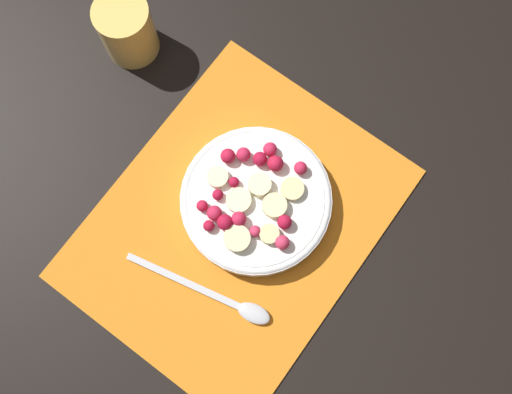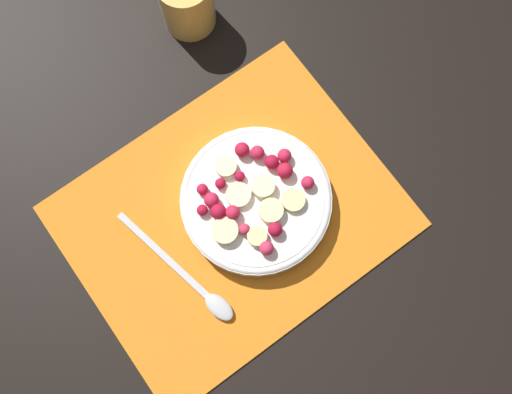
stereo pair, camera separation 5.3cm
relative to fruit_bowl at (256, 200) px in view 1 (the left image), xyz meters
name	(u,v)px [view 1 (the left image)]	position (x,y,z in m)	size (l,w,h in m)	color
ground_plane	(237,223)	(0.04, -0.01, -0.02)	(3.00, 3.00, 0.00)	black
placemat	(236,223)	(0.04, -0.01, -0.02)	(0.43, 0.34, 0.01)	orange
fruit_bowl	(256,200)	(0.00, 0.00, 0.00)	(0.20, 0.20, 0.05)	white
spoon	(225,300)	(0.13, 0.05, -0.02)	(0.06, 0.21, 0.01)	silver
drinking_glass	(127,29)	(-0.09, -0.29, 0.02)	(0.08, 0.08, 0.09)	#F4CC66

